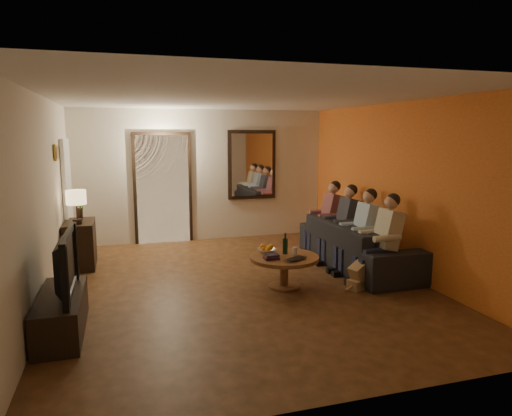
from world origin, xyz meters
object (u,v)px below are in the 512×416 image
object	(u,v)px
dresser	(80,244)
person_b	(362,234)
tv_stand	(62,314)
person_c	(344,227)
bowl	(267,251)
wine_bottle	(285,243)
laptop	(298,260)
sofa	(358,244)
person_d	(328,220)
table_lamp	(77,207)
dog	(364,268)
tv	(58,264)
person_a	(384,243)
coffee_table	(284,272)

from	to	relation	value
dresser	person_b	xyz separation A→B (m)	(4.18, -1.57, 0.23)
tv_stand	person_c	world-z (taller)	person_c
bowl	wine_bottle	world-z (taller)	wine_bottle
laptop	sofa	bearing A→B (deg)	3.38
person_b	bowl	world-z (taller)	person_b
sofa	bowl	size ratio (longest dim) A/B	9.72
person_d	wine_bottle	distance (m)	1.95
person_c	wine_bottle	distance (m)	1.57
table_lamp	dog	world-z (taller)	table_lamp
dresser	sofa	size ratio (longest dim) A/B	0.33
sofa	person_b	bearing A→B (deg)	161.01
tv	person_b	bearing A→B (deg)	-76.00
tv_stand	dog	world-z (taller)	dog
table_lamp	person_b	xyz separation A→B (m)	(4.18, -1.35, -0.41)
table_lamp	dog	bearing A→B (deg)	-27.42
sofa	person_a	bearing A→B (deg)	173.11
person_c	bowl	bearing A→B (deg)	-155.92
person_a	dog	bearing A→B (deg)	-171.00
person_a	wine_bottle	world-z (taller)	person_a
table_lamp	person_d	bearing A→B (deg)	-2.03
dresser	wine_bottle	xyz separation A→B (m)	(2.85, -1.79, 0.24)
laptop	person_a	bearing A→B (deg)	-29.58
dresser	tv	size ratio (longest dim) A/B	0.71
person_a	dog	distance (m)	0.46
coffee_table	person_b	bearing A→B (deg)	13.01
table_lamp	person_b	bearing A→B (deg)	-17.86
laptop	dog	bearing A→B (deg)	-32.67
dog	bowl	size ratio (longest dim) A/B	2.16
person_b	bowl	xyz separation A→B (m)	(-1.57, -0.10, -0.12)
person_d	laptop	bearing A→B (deg)	-125.57
dresser	coffee_table	size ratio (longest dim) A/B	0.87
person_c	wine_bottle	bearing A→B (deg)	-148.47
tv_stand	laptop	xyz separation A→B (m)	(2.90, 0.44, 0.25)
wine_bottle	tv_stand	bearing A→B (deg)	-163.89
person_a	sofa	bearing A→B (deg)	83.66
coffee_table	bowl	bearing A→B (deg)	129.29
coffee_table	laptop	size ratio (longest dim) A/B	2.92
sofa	person_b	size ratio (longest dim) A/B	2.10
wine_bottle	dog	bearing A→B (deg)	-23.13
person_d	dog	bearing A→B (deg)	-100.04
person_c	table_lamp	bearing A→B (deg)	169.86
person_c	dresser	bearing A→B (deg)	166.97
dog	laptop	xyz separation A→B (m)	(-0.96, 0.05, 0.18)
tv_stand	person_b	xyz separation A→B (m)	(4.18, 1.04, 0.38)
dresser	wine_bottle	world-z (taller)	wine_bottle
person_b	wine_bottle	bearing A→B (deg)	-170.63
person_b	dog	xyz separation A→B (m)	(-0.33, -0.65, -0.32)
tv	person_b	distance (m)	4.31
table_lamp	laptop	xyz separation A→B (m)	(2.90, -1.95, -0.55)
person_b	person_c	bearing A→B (deg)	90.00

